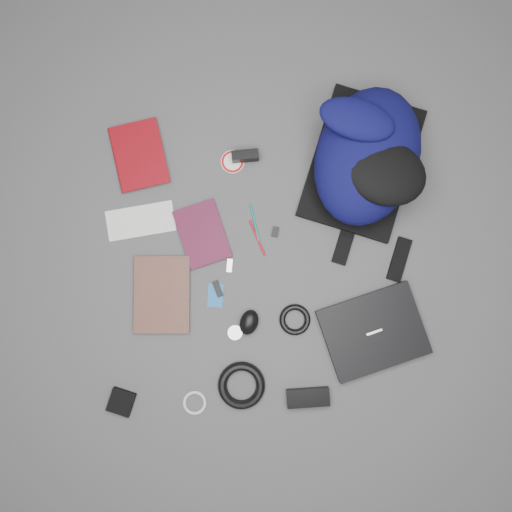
{
  "coord_description": "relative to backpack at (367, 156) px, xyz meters",
  "views": [
    {
      "loc": [
        -0.01,
        -0.1,
        1.74
      ],
      "look_at": [
        0.0,
        0.0,
        0.02
      ],
      "focal_mm": 35.0,
      "sensor_mm": 36.0,
      "label": 1
    }
  ],
  "objects": [
    {
      "name": "pen_teal",
      "position": [
        -0.39,
        -0.16,
        -0.11
      ],
      "size": [
        0.02,
        0.14,
        0.01
      ],
      "primitive_type": "cylinder",
      "rotation": [
        1.57,
        0.0,
        0.12
      ],
      "color": "#0C706A",
      "rests_on": "ground"
    },
    {
      "name": "pouch",
      "position": [
        -0.92,
        -0.73,
        -0.1
      ],
      "size": [
        0.11,
        0.11,
        0.02
      ],
      "primitive_type": "cube",
      "rotation": [
        0.0,
        0.0,
        -0.42
      ],
      "color": "black",
      "rests_on": "ground"
    },
    {
      "name": "comic_book",
      "position": [
        -0.84,
        -0.37,
        -0.1
      ],
      "size": [
        0.22,
        0.29,
        0.02
      ],
      "primitive_type": "imported",
      "rotation": [
        0.0,
        0.0,
        -0.11
      ],
      "color": "#B6530D",
      "rests_on": "ground"
    },
    {
      "name": "laptop",
      "position": [
        -0.03,
        -0.59,
        -0.09
      ],
      "size": [
        0.38,
        0.32,
        0.03
      ],
      "primitive_type": "cube",
      "rotation": [
        0.0,
        0.0,
        0.21
      ],
      "color": "black",
      "rests_on": "ground"
    },
    {
      "name": "pen_red",
      "position": [
        -0.39,
        -0.22,
        -0.11
      ],
      "size": [
        0.05,
        0.13,
        0.01
      ],
      "primitive_type": "cylinder",
      "rotation": [
        1.57,
        0.0,
        0.29
      ],
      "color": "#AA0D17",
      "rests_on": "ground"
    },
    {
      "name": "ground",
      "position": [
        -0.4,
        -0.28,
        -0.11
      ],
      "size": [
        4.0,
        4.0,
        0.0
      ],
      "primitive_type": "plane",
      "color": "#4F4F51",
      "rests_on": "ground"
    },
    {
      "name": "power_brick",
      "position": [
        -0.28,
        -0.78,
        -0.09
      ],
      "size": [
        0.15,
        0.07,
        0.04
      ],
      "primitive_type": "cube",
      "rotation": [
        0.0,
        0.0,
        -0.05
      ],
      "color": "black",
      "rests_on": "ground"
    },
    {
      "name": "mouse",
      "position": [
        -0.45,
        -0.5,
        -0.09
      ],
      "size": [
        0.09,
        0.11,
        0.05
      ],
      "primitive_type": "ellipsoid",
      "rotation": [
        0.0,
        0.0,
        -0.42
      ],
      "color": "black",
      "rests_on": "ground"
    },
    {
      "name": "compact_camera",
      "position": [
        -0.4,
        0.07,
        -0.08
      ],
      "size": [
        0.09,
        0.04,
        0.05
      ],
      "primitive_type": "cube",
      "rotation": [
        0.0,
        0.0,
        -0.02
      ],
      "color": "black",
      "rests_on": "ground"
    },
    {
      "name": "dvd_case",
      "position": [
        -0.58,
        -0.18,
        -0.1
      ],
      "size": [
        0.19,
        0.24,
        0.02
      ],
      "primitive_type": "cube",
      "rotation": [
        0.0,
        0.0,
        0.21
      ],
      "color": "#3D0B1F",
      "rests_on": "ground"
    },
    {
      "name": "key_fob",
      "position": [
        -0.33,
        -0.2,
        -0.1
      ],
      "size": [
        0.03,
        0.04,
        0.01
      ],
      "primitive_type": "cube",
      "rotation": [
        0.0,
        0.0,
        -0.31
      ],
      "color": "black",
      "rests_on": "ground"
    },
    {
      "name": "white_cable_coil",
      "position": [
        -0.67,
        -0.76,
        -0.1
      ],
      "size": [
        0.1,
        0.1,
        0.01
      ],
      "primitive_type": "torus",
      "rotation": [
        0.0,
        0.0,
        -0.22
      ],
      "color": "silver",
      "rests_on": "ground"
    },
    {
      "name": "usb_silver",
      "position": [
        -0.5,
        -0.3,
        -0.11
      ],
      "size": [
        0.03,
        0.05,
        0.01
      ],
      "primitive_type": "cube",
      "rotation": [
        0.0,
        0.0,
        -0.2
      ],
      "color": "#B6B5B8",
      "rests_on": "ground"
    },
    {
      "name": "envelope",
      "position": [
        -0.79,
        -0.11,
        -0.11
      ],
      "size": [
        0.24,
        0.12,
        0.0
      ],
      "primitive_type": "cube",
      "rotation": [
        0.0,
        0.0,
        0.06
      ],
      "color": "white",
      "rests_on": "ground"
    },
    {
      "name": "backpack",
      "position": [
        0.0,
        0.0,
        0.0
      ],
      "size": [
        0.55,
        0.63,
        0.22
      ],
      "primitive_type": null,
      "rotation": [
        0.0,
        0.0,
        -0.41
      ],
      "color": "#070731",
      "rests_on": "ground"
    },
    {
      "name": "headphone_left",
      "position": [
        -0.7,
        -0.4,
        -0.1
      ],
      "size": [
        0.06,
        0.06,
        0.01
      ],
      "primitive_type": "cylinder",
      "rotation": [
        0.0,
        0.0,
        0.03
      ],
      "color": "silver",
      "rests_on": "ground"
    },
    {
      "name": "usb_black",
      "position": [
        -0.55,
        -0.38,
        -0.1
      ],
      "size": [
        0.03,
        0.06,
        0.01
      ],
      "primitive_type": "cube",
      "rotation": [
        0.0,
        0.0,
        0.26
      ],
      "color": "black",
      "rests_on": "ground"
    },
    {
      "name": "cable_coil",
      "position": [
        -0.29,
        -0.51,
        -0.1
      ],
      "size": [
        0.14,
        0.14,
        0.02
      ],
      "primitive_type": "torus",
      "rotation": [
        0.0,
        0.0,
        -0.4
      ],
      "color": "black",
      "rests_on": "ground"
    },
    {
      "name": "sticker_disc",
      "position": [
        -0.45,
        0.06,
        -0.11
      ],
      "size": [
        0.11,
        0.11,
        0.0
      ],
      "primitive_type": "cylinder",
      "rotation": [
        0.0,
        0.0,
        -0.32
      ],
      "color": "white",
      "rests_on": "ground"
    },
    {
      "name": "power_cord_coil",
      "position": [
        -0.5,
        -0.72,
        -0.09
      ],
      "size": [
        0.21,
        0.21,
        0.03
      ],
      "primitive_type": "torus",
      "rotation": [
        0.0,
        0.0,
        0.33
      ],
      "color": "black",
      "rests_on": "ground"
    },
    {
      "name": "headphone_right",
      "position": [
        -0.5,
        -0.54,
        -0.1
      ],
      "size": [
        0.07,
        0.07,
        0.01
      ],
      "primitive_type": "cylinder",
      "rotation": [
        0.0,
        0.0,
        0.36
      ],
      "color": "#A3A3A5",
      "rests_on": "ground"
    },
    {
      "name": "id_badge",
      "position": [
        -0.56,
        -0.4,
        -0.11
      ],
      "size": [
        0.07,
        0.09,
        0.0
      ],
      "primitive_type": "cube",
      "rotation": [
        0.0,
        0.0,
        -0.18
      ],
      "color": "#165DA7",
      "rests_on": "ground"
    },
    {
      "name": "textbook_red",
      "position": [
        -0.86,
        0.11,
        -0.1
      ],
      "size": [
        0.2,
        0.25,
        0.03
      ],
      "primitive_type": "imported",
      "rotation": [
        0.0,
        0.0,
        0.12
      ],
      "color": "maroon",
      "rests_on": "ground"
    }
  ]
}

